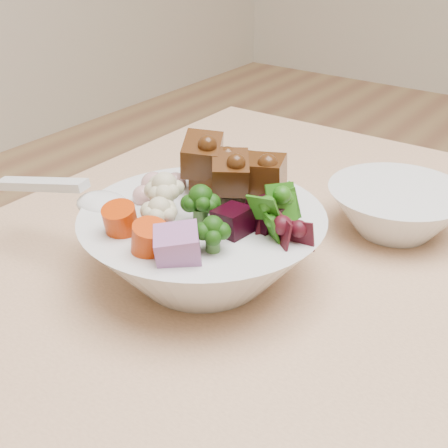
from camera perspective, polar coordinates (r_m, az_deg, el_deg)
name	(u,v)px	position (r m, az deg, el deg)	size (l,w,h in m)	color
food_bowl	(205,241)	(0.63, -1.71, -1.60)	(0.25, 0.25, 0.13)	silver
soup_spoon	(86,199)	(0.67, -12.47, 2.25)	(0.17, 0.07, 0.03)	silver
side_bowl	(396,210)	(0.76, 15.44, 1.23)	(0.16, 0.16, 0.05)	silver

